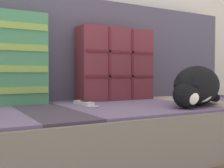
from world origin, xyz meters
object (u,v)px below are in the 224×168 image
object	(u,v)px
couch	(106,148)
sleeping_cat	(197,87)
throw_pillow_quilted	(115,64)
game_remote_far	(84,103)

from	to	relation	value
couch	sleeping_cat	xyz separation A→B (m)	(0.34, -0.24, 0.29)
throw_pillow_quilted	game_remote_far	xyz separation A→B (m)	(-0.27, -0.19, -0.19)
game_remote_far	sleeping_cat	bearing A→B (deg)	-29.91
sleeping_cat	game_remote_far	distance (m)	0.52
couch	sleeping_cat	distance (m)	0.51
throw_pillow_quilted	sleeping_cat	bearing A→B (deg)	-68.47
throw_pillow_quilted	sleeping_cat	world-z (taller)	throw_pillow_quilted
couch	game_remote_far	world-z (taller)	game_remote_far
couch	throw_pillow_quilted	size ratio (longest dim) A/B	4.93
sleeping_cat	throw_pillow_quilted	bearing A→B (deg)	111.53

